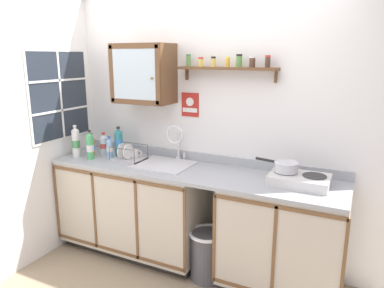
{
  "coord_description": "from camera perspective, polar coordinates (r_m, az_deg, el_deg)",
  "views": [
    {
      "loc": [
        1.38,
        -2.37,
        1.92
      ],
      "look_at": [
        -0.03,
        0.49,
        1.14
      ],
      "focal_mm": 33.85,
      "sensor_mm": 36.0,
      "label": 1
    }
  ],
  "objects": [
    {
      "name": "floor",
      "position": [
        3.34,
        -3.43,
        -21.27
      ],
      "size": [
        5.71,
        5.71,
        0.0
      ],
      "primitive_type": "plane",
      "color": "gray",
      "rests_on": "ground"
    },
    {
      "name": "back_wall",
      "position": [
        3.42,
        2.04,
        3.17
      ],
      "size": [
        3.31,
        0.07,
        2.56
      ],
      "color": "white",
      "rests_on": "ground"
    },
    {
      "name": "side_wall_left",
      "position": [
        3.53,
        -25.93,
        1.95
      ],
      "size": [
        0.05,
        3.47,
        2.56
      ],
      "primitive_type": "cube",
      "color": "white",
      "rests_on": "ground"
    },
    {
      "name": "lower_cabinet_run",
      "position": [
        3.69,
        -9.07,
        -9.79
      ],
      "size": [
        1.47,
        0.61,
        0.9
      ],
      "color": "black",
      "rests_on": "ground"
    },
    {
      "name": "lower_cabinet_run_right",
      "position": [
        3.15,
        14.1,
        -14.36
      ],
      "size": [
        0.99,
        0.61,
        0.9
      ],
      "color": "black",
      "rests_on": "ground"
    },
    {
      "name": "countertop",
      "position": [
        3.22,
        -0.42,
        -4.33
      ],
      "size": [
        2.67,
        0.64,
        0.03
      ],
      "primitive_type": "cube",
      "color": "#9EA3A8",
      "rests_on": "lower_cabinet_run"
    },
    {
      "name": "backsplash",
      "position": [
        3.46,
        1.76,
        -2.11
      ],
      "size": [
        2.67,
        0.02,
        0.08
      ],
      "primitive_type": "cube",
      "color": "#9EA3A8",
      "rests_on": "countertop"
    },
    {
      "name": "sink",
      "position": [
        3.38,
        -4.22,
        -3.31
      ],
      "size": [
        0.5,
        0.48,
        0.47
      ],
      "color": "silver",
      "rests_on": "countertop"
    },
    {
      "name": "hot_plate_stove",
      "position": [
        2.96,
        16.52,
        -5.42
      ],
      "size": [
        0.46,
        0.31,
        0.09
      ],
      "color": "silver",
      "rests_on": "countertop"
    },
    {
      "name": "saucepan",
      "position": [
        2.98,
        14.55,
        -3.41
      ],
      "size": [
        0.36,
        0.19,
        0.08
      ],
      "color": "silver",
      "rests_on": "hot_plate_stove"
    },
    {
      "name": "bottle_juice_amber_0",
      "position": [
        3.79,
        -15.53,
        -0.26
      ],
      "size": [
        0.07,
        0.07,
        0.23
      ],
      "color": "gold",
      "rests_on": "countertop"
    },
    {
      "name": "bottle_soda_green_1",
      "position": [
        3.66,
        -15.77,
        -0.31
      ],
      "size": [
        0.07,
        0.07,
        0.29
      ],
      "color": "#4CB266",
      "rests_on": "countertop"
    },
    {
      "name": "bottle_water_blue_2",
      "position": [
        3.68,
        -12.86,
        -0.62
      ],
      "size": [
        0.06,
        0.06,
        0.21
      ],
      "color": "#8CB7E0",
      "rests_on": "countertop"
    },
    {
      "name": "bottle_opaque_white_3",
      "position": [
        3.78,
        -17.83,
        0.25
      ],
      "size": [
        0.08,
        0.08,
        0.32
      ],
      "color": "white",
      "rests_on": "countertop"
    },
    {
      "name": "bottle_detergent_teal_4",
      "position": [
        3.72,
        -11.47,
        0.32
      ],
      "size": [
        0.08,
        0.08,
        0.3
      ],
      "color": "teal",
      "rests_on": "countertop"
    },
    {
      "name": "bottle_water_clear_5",
      "position": [
        3.81,
        -13.72,
        -0.06
      ],
      "size": [
        0.08,
        0.08,
        0.23
      ],
      "color": "silver",
      "rests_on": "countertop"
    },
    {
      "name": "dish_rack",
      "position": [
        3.55,
        -10.05,
        -2.01
      ],
      "size": [
        0.31,
        0.25,
        0.16
      ],
      "color": "#B2B2B7",
      "rests_on": "countertop"
    },
    {
      "name": "mug",
      "position": [
        3.61,
        -9.07,
        -1.53
      ],
      "size": [
        0.11,
        0.09,
        0.09
      ],
      "color": "white",
      "rests_on": "countertop"
    },
    {
      "name": "wall_cabinet",
      "position": [
        3.47,
        -7.66,
        10.92
      ],
      "size": [
        0.56,
        0.34,
        0.55
      ],
      "color": "brown"
    },
    {
      "name": "spice_shelf",
      "position": [
        3.18,
        5.63,
        12.05
      ],
      "size": [
        0.89,
        0.14,
        0.23
      ],
      "color": "brown"
    },
    {
      "name": "warning_sign",
      "position": [
        3.42,
        -0.3,
        6.18
      ],
      "size": [
        0.18,
        0.01,
        0.22
      ],
      "color": "#B2261E"
    },
    {
      "name": "window",
      "position": [
        3.79,
        -20.13,
        7.21
      ],
      "size": [
        0.03,
        0.75,
        0.88
      ],
      "color": "#262D38"
    },
    {
      "name": "trash_bin",
      "position": [
        3.31,
        2.44,
        -16.91
      ],
      "size": [
        0.33,
        0.33,
        0.45
      ],
      "color": "#4C4C51",
      "rests_on": "ground"
    }
  ]
}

